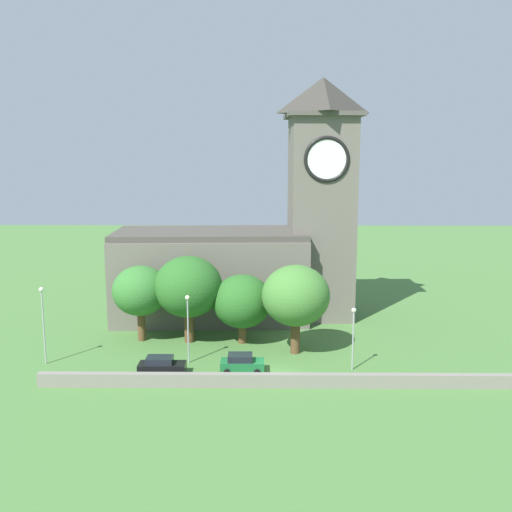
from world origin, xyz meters
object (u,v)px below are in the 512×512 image
(streetlamp_west_mid, at_px, (188,318))
(streetlamp_central, at_px, (353,328))
(church, at_px, (251,246))
(tree_by_tower, at_px, (188,287))
(tree_riverside_east, at_px, (140,291))
(tree_riverside_west, at_px, (242,301))
(car_black, at_px, (162,365))
(car_green, at_px, (242,363))
(streetlamp_west_end, at_px, (43,314))
(tree_churchyard, at_px, (296,296))

(streetlamp_west_mid, relative_size, streetlamp_central, 1.12)
(church, bearing_deg, tree_by_tower, -122.67)
(tree_riverside_east, height_order, tree_riverside_west, tree_riverside_east)
(streetlamp_west_mid, bearing_deg, car_black, -124.56)
(car_black, bearing_deg, streetlamp_west_mid, 55.44)
(streetlamp_central, bearing_deg, car_green, -176.76)
(church, xyz_separation_m, streetlamp_central, (9.82, -18.32, -4.75))
(church, height_order, streetlamp_central, church)
(car_green, height_order, streetlamp_west_end, streetlamp_west_end)
(church, relative_size, car_black, 6.91)
(car_black, height_order, tree_riverside_east, tree_riverside_east)
(tree_by_tower, relative_size, tree_riverside_west, 1.26)
(tree_riverside_west, bearing_deg, tree_riverside_east, 176.39)
(tree_riverside_east, xyz_separation_m, tree_churchyard, (16.47, -3.89, 0.47))
(streetlamp_west_mid, bearing_deg, car_green, -23.66)
(streetlamp_central, relative_size, tree_churchyard, 0.66)
(tree_riverside_east, bearing_deg, streetlamp_west_mid, -48.93)
(streetlamp_west_end, xyz_separation_m, tree_riverside_west, (18.78, 6.60, -0.44))
(car_green, xyz_separation_m, tree_by_tower, (-5.99, 8.72, 5.21))
(church, relative_size, streetlamp_west_mid, 4.44)
(streetlamp_central, height_order, tree_by_tower, tree_by_tower)
(car_black, bearing_deg, tree_churchyard, 25.46)
(streetlamp_west_mid, height_order, tree_riverside_east, tree_riverside_east)
(car_black, height_order, streetlamp_west_mid, streetlamp_west_mid)
(church, height_order, tree_by_tower, church)
(tree_by_tower, bearing_deg, streetlamp_west_end, -152.19)
(church, distance_m, tree_riverside_west, 11.33)
(car_green, relative_size, tree_by_tower, 0.43)
(car_green, xyz_separation_m, streetlamp_central, (10.36, 0.59, 3.25))
(streetlamp_west_end, distance_m, streetlamp_west_mid, 13.79)
(car_black, height_order, tree_by_tower, tree_by_tower)
(streetlamp_west_mid, bearing_deg, tree_by_tower, 96.53)
(car_green, bearing_deg, streetlamp_west_mid, 156.34)
(car_black, bearing_deg, tree_riverside_west, 52.28)
(church, xyz_separation_m, streetlamp_west_end, (-19.56, -17.06, -3.83))
(church, xyz_separation_m, tree_by_tower, (-6.53, -10.18, -2.78))
(church, distance_m, tree_churchyard, 14.73)
(tree_riverside_east, bearing_deg, streetlamp_central, -21.62)
(tree_by_tower, distance_m, tree_riverside_west, 5.94)
(car_green, distance_m, streetlamp_central, 10.87)
(tree_riverside_east, bearing_deg, car_green, -39.18)
(streetlamp_west_end, xyz_separation_m, tree_churchyard, (24.28, 3.40, 0.96))
(streetlamp_west_end, bearing_deg, streetlamp_west_mid, 1.88)
(car_black, distance_m, streetlamp_west_mid, 5.22)
(streetlamp_central, bearing_deg, tree_riverside_west, 143.45)
(tree_riverside_east, bearing_deg, streetlamp_west_end, -137.01)
(car_black, height_order, streetlamp_central, streetlamp_central)
(car_black, distance_m, streetlamp_west_end, 12.66)
(car_black, relative_size, streetlamp_west_end, 0.57)
(streetlamp_central, bearing_deg, church, 118.19)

